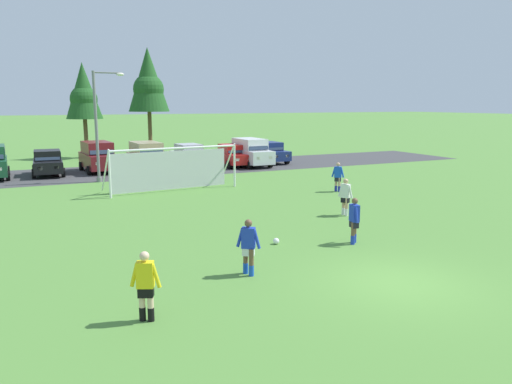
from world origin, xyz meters
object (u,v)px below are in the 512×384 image
object	(u,v)px
player_winger_left	(354,221)
street_lamp	(99,125)
player_midfield_center	(248,247)
parked_car_slot_center_right	(189,155)
parked_car_slot_center_left	(98,156)
parked_car_slot_left	(48,163)
player_striker_near	(345,197)
parked_car_slot_far_right	(251,152)
soccer_goal	(171,167)
referee	(146,286)
player_defender_far	(338,177)
parked_car_slot_end	(270,152)
soccer_ball	(276,241)
parked_car_slot_right	(233,155)
parked_car_slot_center	(147,157)

from	to	relation	value
player_winger_left	street_lamp	xyz separation A→B (m)	(-5.87, 18.26, 2.73)
player_midfield_center	parked_car_slot_center_right	distance (m)	25.71
parked_car_slot_center_right	parked_car_slot_center_left	bearing A→B (deg)	-176.47
parked_car_slot_left	parked_car_slot_center_left	bearing A→B (deg)	6.38
player_striker_near	player_midfield_center	distance (m)	8.73
player_winger_left	parked_car_slot_far_right	distance (m)	22.19
soccer_goal	referee	world-z (taller)	soccer_goal
player_winger_left	street_lamp	distance (m)	19.37
player_midfield_center	parked_car_slot_center_left	world-z (taller)	parked_car_slot_center_left
parked_car_slot_center_left	player_defender_far	bearing A→B (deg)	-52.51
referee	parked_car_slot_left	world-z (taller)	parked_car_slot_left
parked_car_slot_center_left	street_lamp	xyz separation A→B (m)	(-0.47, -4.89, 2.44)
player_defender_far	player_winger_left	size ratio (longest dim) A/B	1.00
parked_car_slot_end	soccer_ball	bearing A→B (deg)	-116.47
parked_car_slot_left	street_lamp	xyz separation A→B (m)	(2.90, -4.52, 2.67)
referee	player_winger_left	size ratio (longest dim) A/B	1.00
parked_car_slot_center_right	parked_car_slot_end	size ratio (longest dim) A/B	1.02
soccer_goal	parked_car_slot_far_right	size ratio (longest dim) A/B	1.62
parked_car_slot_right	parked_car_slot_end	world-z (taller)	same
soccer_goal	player_striker_near	size ratio (longest dim) A/B	4.61
player_midfield_center	player_winger_left	size ratio (longest dim) A/B	1.00
parked_car_slot_center_left	player_midfield_center	bearing A→B (deg)	-88.38
player_winger_left	parked_car_slot_left	bearing A→B (deg)	111.06
soccer_goal	player_striker_near	xyz separation A→B (m)	(5.08, -9.68, -0.47)
player_midfield_center	player_winger_left	world-z (taller)	same
parked_car_slot_left	parked_car_slot_center_right	distance (m)	10.40
street_lamp	parked_car_slot_center_left	bearing A→B (deg)	84.48
referee	parked_car_slot_right	world-z (taller)	parked_car_slot_right
parked_car_slot_right	parked_car_slot_far_right	distance (m)	1.41
player_midfield_center	parked_car_slot_center_right	world-z (taller)	parked_car_slot_center_right
parked_car_slot_far_right	player_striker_near	bearing A→B (deg)	-101.44
player_midfield_center	player_defender_far	bearing A→B (deg)	45.19
soccer_ball	player_midfield_center	xyz separation A→B (m)	(-2.19, -2.44, 0.71)
soccer_ball	player_winger_left	size ratio (longest dim) A/B	0.13
parked_car_slot_end	street_lamp	xyz separation A→B (m)	(-14.10, -4.42, 2.67)
parked_car_slot_right	street_lamp	distance (m)	11.37
parked_car_slot_left	parked_car_slot_far_right	bearing A→B (deg)	-5.39
parked_car_slot_far_right	street_lamp	xyz separation A→B (m)	(-11.77, -3.13, 2.44)
parked_car_slot_left	player_midfield_center	bearing A→B (deg)	-80.43
player_winger_left	parked_car_slot_left	size ratio (longest dim) A/B	0.38
parked_car_slot_center_left	parked_car_slot_end	world-z (taller)	parked_car_slot_center_left
parked_car_slot_center	parked_car_slot_far_right	world-z (taller)	same
player_winger_left	soccer_ball	bearing A→B (deg)	156.46
parked_car_slot_left	parked_car_slot_far_right	distance (m)	14.74
parked_car_slot_far_right	street_lamp	bearing A→B (deg)	-165.09
player_winger_left	parked_car_slot_far_right	xyz separation A→B (m)	(5.91, 21.39, 0.29)
parked_car_slot_center	parked_car_slot_end	world-z (taller)	parked_car_slot_center
player_striker_near	parked_car_slot_center	distance (m)	18.10
parked_car_slot_center_right	parked_car_slot_far_right	world-z (taller)	parked_car_slot_far_right
player_striker_near	referee	bearing A→B (deg)	-146.30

